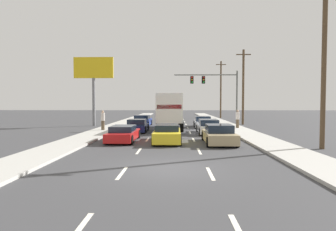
{
  "coord_description": "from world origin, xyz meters",
  "views": [
    {
      "loc": [
        0.36,
        -11.56,
        2.7
      ],
      "look_at": [
        -0.36,
        15.98,
        1.49
      ],
      "focal_mm": 30.22,
      "sensor_mm": 36.0,
      "label": 1
    }
  ],
  "objects_px": {
    "box_truck": "(170,110)",
    "utility_pole_near": "(324,59)",
    "car_navy": "(137,126)",
    "roadside_billboard": "(94,76)",
    "utility_pole_mid": "(243,86)",
    "car_yellow": "(167,134)",
    "car_white": "(208,127)",
    "car_silver": "(203,122)",
    "car_tan": "(219,135)",
    "traffic_signal_mast": "(211,84)",
    "pedestrian_near_corner": "(103,120)",
    "car_blue": "(142,121)",
    "car_red": "(123,134)",
    "pedestrian_mid_block": "(238,119)",
    "utility_pole_far": "(221,89)"
  },
  "relations": [
    {
      "from": "car_yellow",
      "to": "car_silver",
      "type": "bearing_deg",
      "value": 73.38
    },
    {
      "from": "roadside_billboard",
      "to": "pedestrian_near_corner",
      "type": "relative_size",
      "value": 4.34
    },
    {
      "from": "roadside_billboard",
      "to": "traffic_signal_mast",
      "type": "bearing_deg",
      "value": 15.63
    },
    {
      "from": "car_navy",
      "to": "utility_pole_mid",
      "type": "height_order",
      "value": "utility_pole_mid"
    },
    {
      "from": "car_red",
      "to": "car_silver",
      "type": "relative_size",
      "value": 0.99
    },
    {
      "from": "box_truck",
      "to": "car_yellow",
      "type": "relative_size",
      "value": 1.88
    },
    {
      "from": "car_yellow",
      "to": "car_silver",
      "type": "height_order",
      "value": "car_silver"
    },
    {
      "from": "box_truck",
      "to": "utility_pole_near",
      "type": "distance_m",
      "value": 15.08
    },
    {
      "from": "traffic_signal_mast",
      "to": "pedestrian_near_corner",
      "type": "bearing_deg",
      "value": -138.22
    },
    {
      "from": "roadside_billboard",
      "to": "pedestrian_near_corner",
      "type": "bearing_deg",
      "value": -67.01
    },
    {
      "from": "car_silver",
      "to": "utility_pole_far",
      "type": "height_order",
      "value": "utility_pole_far"
    },
    {
      "from": "car_yellow",
      "to": "traffic_signal_mast",
      "type": "relative_size",
      "value": 0.56
    },
    {
      "from": "car_tan",
      "to": "roadside_billboard",
      "type": "xyz_separation_m",
      "value": [
        -12.53,
        14.22,
        5.3
      ]
    },
    {
      "from": "utility_pole_mid",
      "to": "car_red",
      "type": "bearing_deg",
      "value": -127.53
    },
    {
      "from": "car_yellow",
      "to": "car_tan",
      "type": "bearing_deg",
      "value": -8.65
    },
    {
      "from": "car_blue",
      "to": "utility_pole_mid",
      "type": "distance_m",
      "value": 13.29
    },
    {
      "from": "car_red",
      "to": "pedestrian_mid_block",
      "type": "xyz_separation_m",
      "value": [
        10.1,
        9.54,
        0.55
      ]
    },
    {
      "from": "utility_pole_near",
      "to": "pedestrian_mid_block",
      "type": "height_order",
      "value": "utility_pole_near"
    },
    {
      "from": "utility_pole_mid",
      "to": "car_white",
      "type": "bearing_deg",
      "value": -117.61
    },
    {
      "from": "car_silver",
      "to": "pedestrian_near_corner",
      "type": "xyz_separation_m",
      "value": [
        -9.98,
        -4.76,
        0.52
      ]
    },
    {
      "from": "utility_pole_near",
      "to": "pedestrian_mid_block",
      "type": "distance_m",
      "value": 13.42
    },
    {
      "from": "box_truck",
      "to": "traffic_signal_mast",
      "type": "xyz_separation_m",
      "value": [
        5.13,
        8.76,
        3.1
      ]
    },
    {
      "from": "car_red",
      "to": "pedestrian_mid_block",
      "type": "distance_m",
      "value": 13.91
    },
    {
      "from": "car_navy",
      "to": "pedestrian_near_corner",
      "type": "xyz_separation_m",
      "value": [
        -3.35,
        0.48,
        0.53
      ]
    },
    {
      "from": "car_navy",
      "to": "roadside_billboard",
      "type": "xyz_separation_m",
      "value": [
        -6.04,
        6.82,
        5.33
      ]
    },
    {
      "from": "utility_pole_near",
      "to": "roadside_billboard",
      "type": "relative_size",
      "value": 1.27
    },
    {
      "from": "box_truck",
      "to": "pedestrian_near_corner",
      "type": "relative_size",
      "value": 4.66
    },
    {
      "from": "car_white",
      "to": "pedestrian_mid_block",
      "type": "distance_m",
      "value": 5.65
    },
    {
      "from": "car_yellow",
      "to": "roadside_billboard",
      "type": "relative_size",
      "value": 0.57
    },
    {
      "from": "car_blue",
      "to": "traffic_signal_mast",
      "type": "relative_size",
      "value": 0.56
    },
    {
      "from": "car_yellow",
      "to": "pedestrian_mid_block",
      "type": "distance_m",
      "value": 12.15
    },
    {
      "from": "car_tan",
      "to": "roadside_billboard",
      "type": "relative_size",
      "value": 0.55
    },
    {
      "from": "car_blue",
      "to": "traffic_signal_mast",
      "type": "height_order",
      "value": "traffic_signal_mast"
    },
    {
      "from": "car_tan",
      "to": "traffic_signal_mast",
      "type": "relative_size",
      "value": 0.54
    },
    {
      "from": "car_blue",
      "to": "utility_pole_mid",
      "type": "xyz_separation_m",
      "value": [
        12.36,
        2.47,
        4.21
      ]
    },
    {
      "from": "car_navy",
      "to": "car_yellow",
      "type": "distance_m",
      "value": 7.5
    },
    {
      "from": "car_navy",
      "to": "roadside_billboard",
      "type": "distance_m",
      "value": 10.56
    },
    {
      "from": "utility_pole_far",
      "to": "car_silver",
      "type": "bearing_deg",
      "value": -104.67
    },
    {
      "from": "utility_pole_near",
      "to": "roadside_billboard",
      "type": "height_order",
      "value": "utility_pole_near"
    },
    {
      "from": "car_navy",
      "to": "car_silver",
      "type": "distance_m",
      "value": 8.45
    },
    {
      "from": "car_silver",
      "to": "utility_pole_mid",
      "type": "relative_size",
      "value": 0.49
    },
    {
      "from": "car_yellow",
      "to": "utility_pole_mid",
      "type": "xyz_separation_m",
      "value": [
        9.03,
        16.17,
        4.22
      ]
    },
    {
      "from": "car_yellow",
      "to": "car_white",
      "type": "height_order",
      "value": "car_white"
    },
    {
      "from": "car_navy",
      "to": "car_yellow",
      "type": "relative_size",
      "value": 0.89
    },
    {
      "from": "car_navy",
      "to": "car_white",
      "type": "distance_m",
      "value": 6.61
    },
    {
      "from": "car_navy",
      "to": "traffic_signal_mast",
      "type": "distance_m",
      "value": 14.33
    },
    {
      "from": "box_truck",
      "to": "utility_pole_far",
      "type": "relative_size",
      "value": 0.85
    },
    {
      "from": "utility_pole_mid",
      "to": "car_navy",
      "type": "bearing_deg",
      "value": -142.29
    },
    {
      "from": "car_red",
      "to": "car_tan",
      "type": "xyz_separation_m",
      "value": [
        6.58,
        -0.91,
        0.05
      ]
    },
    {
      "from": "traffic_signal_mast",
      "to": "utility_pole_mid",
      "type": "relative_size",
      "value": 0.89
    }
  ]
}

